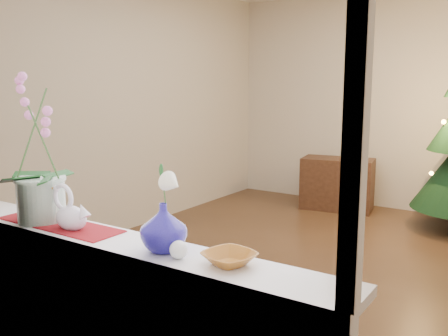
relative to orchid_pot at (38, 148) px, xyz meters
The scene contains 14 objects.
ground 2.74m from the orchid_pot, 78.07° to the left, with size 5.00×5.00×0.00m, color #3D2819.
wall_back 4.90m from the orchid_pot, 84.13° to the left, with size 4.50×0.10×2.70m, color beige.
wall_front 0.52m from the orchid_pot, 14.24° to the right, with size 4.50×0.10×2.70m, color beige.
wall_left 2.95m from the orchid_pot, 126.39° to the left, with size 0.10×5.00×2.70m, color beige.
windowsill 0.63m from the orchid_pot, ahead, with size 2.20×0.26×0.04m, color white.
window_frame 0.66m from the orchid_pot, 10.97° to the right, with size 2.22×0.06×1.60m, color white, non-canonical shape.
runner 0.38m from the orchid_pot, ahead, with size 0.70×0.20×0.01m, color maroon.
orchid_pot is the anchor object (origin of this frame).
swan 0.35m from the orchid_pot, ahead, with size 0.23×0.11×0.20m, color silver, non-canonical shape.
blue_vase 0.82m from the orchid_pot, ahead, with size 0.22×0.22×0.23m, color navy.
lily 0.78m from the orchid_pot, ahead, with size 0.13×0.07×0.17m, color silver, non-canonical shape.
paperweight 0.94m from the orchid_pot, ahead, with size 0.07×0.07×0.07m, color white.
amber_dish 1.13m from the orchid_pot, ahead, with size 0.16×0.16×0.04m, color #995B1B.
side_table 4.54m from the orchid_pot, 92.29° to the left, with size 0.87×0.43×0.65m, color black.
Camera 1 is at (1.55, -3.84, 1.59)m, focal length 40.00 mm.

